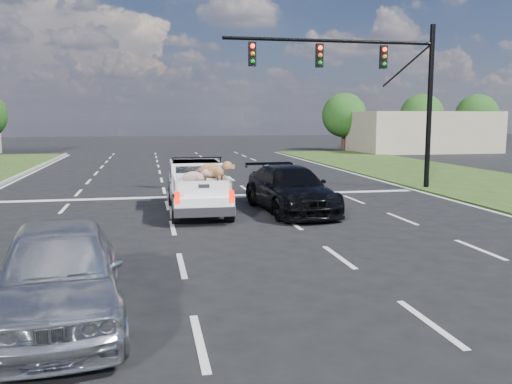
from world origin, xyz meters
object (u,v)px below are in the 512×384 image
traffic_signal (378,78)px  pickup_truck (198,186)px  black_coupe (290,189)px  silver_sedan (58,273)px

traffic_signal → pickup_truck: traffic_signal is taller
traffic_signal → pickup_truck: 9.75m
pickup_truck → black_coupe: pickup_truck is taller
traffic_signal → black_coupe: 7.83m
traffic_signal → black_coupe: traffic_signal is taller
pickup_truck → silver_sedan: bearing=-106.9°
silver_sedan → black_coupe: bearing=50.0°
traffic_signal → black_coupe: (-5.00, -4.53, -3.98)m
silver_sedan → pickup_truck: bearing=66.4°
pickup_truck → black_coupe: 3.05m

